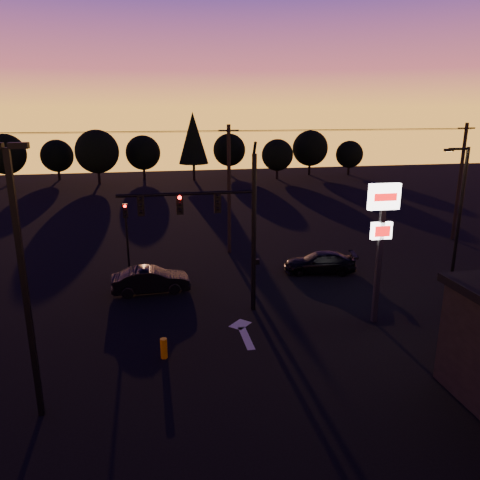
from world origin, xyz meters
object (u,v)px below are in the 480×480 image
object	(u,v)px
parking_lot_light	(22,269)
car_right	(320,262)
traffic_signal_mast	(222,218)
pylon_sign	(382,224)
bollard	(164,348)
secondary_signal	(126,227)
car_mid	(151,280)
streetlight	(459,210)

from	to	relation	value
parking_lot_light	car_right	bearing A→B (deg)	39.18
traffic_signal_mast	parking_lot_light	size ratio (longest dim) A/B	0.94
pylon_sign	traffic_signal_mast	bearing A→B (deg)	160.64
parking_lot_light	bollard	world-z (taller)	parking_lot_light
bollard	car_right	size ratio (longest dim) A/B	0.19
parking_lot_light	pylon_sign	distance (m)	15.19
secondary_signal	car_right	bearing A→B (deg)	-13.03
secondary_signal	parking_lot_light	size ratio (longest dim) A/B	0.48
parking_lot_light	car_right	xyz separation A→B (m)	(14.39, 11.73, -4.62)
bollard	car_mid	size ratio (longest dim) A/B	0.20
bollard	traffic_signal_mast	bearing A→B (deg)	51.95
pylon_sign	bollard	bearing A→B (deg)	-171.62
traffic_signal_mast	car_mid	xyz separation A→B (m)	(-3.55, 3.45, -4.22)
car_right	streetlight	bearing A→B (deg)	76.96
bollard	parking_lot_light	bearing A→B (deg)	-144.99
car_right	car_mid	bearing A→B (deg)	-71.34
car_mid	car_right	bearing A→B (deg)	-85.24
pylon_sign	car_right	world-z (taller)	pylon_sign
pylon_sign	bollard	world-z (taller)	pylon_sign
secondary_signal	car_mid	distance (m)	4.77
traffic_signal_mast	pylon_sign	distance (m)	7.52
secondary_signal	car_mid	xyz separation A→B (m)	(1.35, -4.04, -2.15)
traffic_signal_mast	parking_lot_light	xyz separation A→B (m)	(-7.40, -6.99, 0.33)
parking_lot_light	bollard	xyz separation A→B (m)	(4.27, 2.99, -4.83)
traffic_signal_mast	pylon_sign	bearing A→B (deg)	-19.36
traffic_signal_mast	streetlight	xyz separation A→B (m)	(14.01, 1.51, -0.52)
parking_lot_light	car_right	size ratio (longest dim) A/B	2.03
streetlight	bollard	size ratio (longest dim) A/B	9.19
secondary_signal	streetlight	xyz separation A→B (m)	(18.91, -5.99, 1.56)
traffic_signal_mast	secondary_signal	size ratio (longest dim) A/B	1.97
streetlight	car_mid	size ratio (longest dim) A/B	1.84
parking_lot_light	streetlight	xyz separation A→B (m)	(21.41, 8.50, -0.85)
parking_lot_light	streetlight	distance (m)	23.05
car_mid	car_right	xyz separation A→B (m)	(10.54, 1.29, -0.06)
streetlight	car_right	world-z (taller)	streetlight
traffic_signal_mast	streetlight	size ratio (longest dim) A/B	1.07
secondary_signal	traffic_signal_mast	bearing A→B (deg)	-56.81
secondary_signal	bollard	distance (m)	11.88
streetlight	pylon_sign	bearing A→B (deg)	-149.92
traffic_signal_mast	car_mid	distance (m)	6.51
traffic_signal_mast	streetlight	distance (m)	14.10
pylon_sign	car_mid	bearing A→B (deg)	150.81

